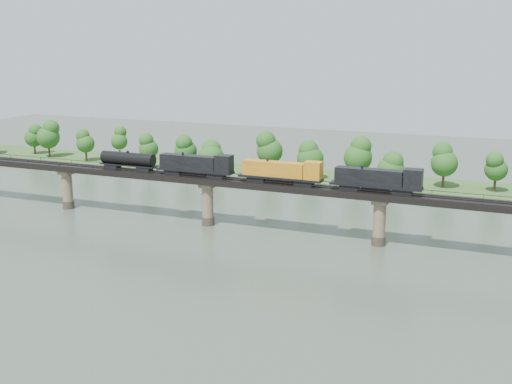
% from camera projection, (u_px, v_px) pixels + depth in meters
% --- Properties ---
extents(ground, '(400.00, 400.00, 0.00)m').
position_uv_depth(ground, '(138.00, 265.00, 122.85)').
color(ground, '#364335').
rests_on(ground, ground).
extents(far_bank, '(300.00, 24.00, 1.60)m').
position_uv_depth(far_bank, '(287.00, 177.00, 199.12)').
color(far_bank, '#2D5020').
rests_on(far_bank, ground).
extents(bridge, '(236.00, 30.00, 11.50)m').
position_uv_depth(bridge, '(208.00, 202.00, 148.58)').
color(bridge, '#473A2D').
rests_on(bridge, ground).
extents(bridge_superstructure, '(220.00, 4.90, 0.75)m').
position_uv_depth(bridge_superstructure, '(207.00, 176.00, 147.12)').
color(bridge_superstructure, black).
rests_on(bridge_superstructure, bridge).
extents(far_treeline, '(289.06, 17.54, 13.60)m').
position_uv_depth(far_treeline, '(258.00, 152.00, 196.30)').
color(far_treeline, '#382619').
rests_on(far_treeline, far_bank).
extents(freight_train, '(77.29, 3.01, 5.32)m').
position_uv_depth(freight_train, '(251.00, 170.00, 142.52)').
color(freight_train, black).
rests_on(freight_train, bridge).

